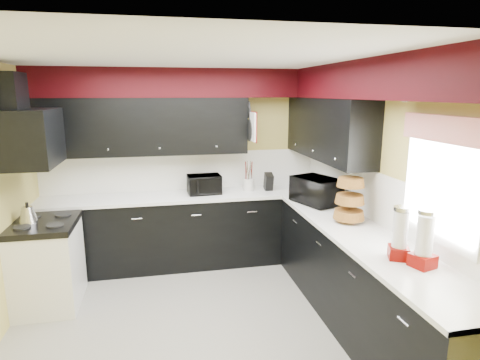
% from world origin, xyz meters
% --- Properties ---
extents(ground, '(3.60, 3.60, 0.00)m').
position_xyz_m(ground, '(0.00, 0.00, 0.00)').
color(ground, gray).
rests_on(ground, ground).
extents(wall_back, '(3.60, 0.06, 2.50)m').
position_xyz_m(wall_back, '(0.00, 1.80, 1.25)').
color(wall_back, '#E0C666').
rests_on(wall_back, ground).
extents(wall_right, '(0.06, 3.60, 2.50)m').
position_xyz_m(wall_right, '(1.80, 0.00, 1.25)').
color(wall_right, '#E0C666').
rests_on(wall_right, ground).
extents(ceiling, '(3.60, 3.60, 0.06)m').
position_xyz_m(ceiling, '(0.00, 0.00, 2.50)').
color(ceiling, white).
rests_on(ceiling, wall_back).
extents(cab_back, '(3.60, 0.60, 0.90)m').
position_xyz_m(cab_back, '(0.00, 1.50, 0.45)').
color(cab_back, black).
rests_on(cab_back, ground).
extents(cab_right, '(0.60, 3.00, 0.90)m').
position_xyz_m(cab_right, '(1.50, -0.30, 0.45)').
color(cab_right, black).
rests_on(cab_right, ground).
extents(counter_back, '(3.62, 0.64, 0.04)m').
position_xyz_m(counter_back, '(0.00, 1.50, 0.92)').
color(counter_back, white).
rests_on(counter_back, cab_back).
extents(counter_right, '(0.64, 3.02, 0.04)m').
position_xyz_m(counter_right, '(1.50, -0.30, 0.92)').
color(counter_right, white).
rests_on(counter_right, cab_right).
extents(splash_back, '(3.60, 0.02, 0.50)m').
position_xyz_m(splash_back, '(0.00, 1.79, 1.19)').
color(splash_back, white).
rests_on(splash_back, counter_back).
extents(splash_right, '(0.02, 3.60, 0.50)m').
position_xyz_m(splash_right, '(1.79, 0.00, 1.19)').
color(splash_right, white).
rests_on(splash_right, counter_right).
extents(upper_back, '(2.60, 0.35, 0.70)m').
position_xyz_m(upper_back, '(-0.50, 1.62, 1.80)').
color(upper_back, black).
rests_on(upper_back, wall_back).
extents(upper_right, '(0.35, 1.80, 0.70)m').
position_xyz_m(upper_right, '(1.62, 0.90, 1.80)').
color(upper_right, black).
rests_on(upper_right, wall_right).
extents(soffit_back, '(3.60, 0.36, 0.35)m').
position_xyz_m(soffit_back, '(0.00, 1.62, 2.33)').
color(soffit_back, black).
rests_on(soffit_back, wall_back).
extents(soffit_right, '(0.36, 3.24, 0.35)m').
position_xyz_m(soffit_right, '(1.62, -0.18, 2.33)').
color(soffit_right, black).
rests_on(soffit_right, wall_right).
extents(stove, '(0.60, 0.75, 0.86)m').
position_xyz_m(stove, '(-1.50, 0.75, 0.43)').
color(stove, white).
rests_on(stove, ground).
extents(cooktop, '(0.62, 0.77, 0.06)m').
position_xyz_m(cooktop, '(-1.50, 0.75, 0.89)').
color(cooktop, black).
rests_on(cooktop, stove).
extents(hood, '(0.50, 0.78, 0.55)m').
position_xyz_m(hood, '(-1.55, 0.75, 1.78)').
color(hood, black).
rests_on(hood, wall_left).
extents(hood_duct, '(0.24, 0.40, 0.40)m').
position_xyz_m(hood_duct, '(-1.68, 0.75, 2.20)').
color(hood_duct, black).
rests_on(hood_duct, wall_left).
extents(window, '(0.03, 0.86, 0.96)m').
position_xyz_m(window, '(1.79, -0.90, 1.55)').
color(window, white).
rests_on(window, wall_right).
extents(valance, '(0.04, 0.88, 0.20)m').
position_xyz_m(valance, '(1.73, -0.90, 1.95)').
color(valance, red).
rests_on(valance, wall_right).
extents(pan_top, '(0.03, 0.22, 0.40)m').
position_xyz_m(pan_top, '(0.82, 1.55, 2.00)').
color(pan_top, black).
rests_on(pan_top, upper_back).
extents(pan_mid, '(0.03, 0.28, 0.46)m').
position_xyz_m(pan_mid, '(0.82, 1.42, 1.75)').
color(pan_mid, black).
rests_on(pan_mid, upper_back).
extents(pan_low, '(0.03, 0.24, 0.42)m').
position_xyz_m(pan_low, '(0.82, 1.68, 1.72)').
color(pan_low, black).
rests_on(pan_low, upper_back).
extents(cut_board, '(0.03, 0.26, 0.35)m').
position_xyz_m(cut_board, '(0.83, 1.30, 1.80)').
color(cut_board, white).
rests_on(cut_board, upper_back).
extents(baskets, '(0.27, 0.27, 0.50)m').
position_xyz_m(baskets, '(1.52, 0.05, 1.18)').
color(baskets, brown).
rests_on(baskets, upper_right).
extents(deco_plate, '(0.03, 0.24, 0.24)m').
position_xyz_m(deco_plate, '(1.77, -0.35, 2.25)').
color(deco_plate, white).
rests_on(deco_plate, wall_right).
extents(toaster_oven, '(0.43, 0.37, 0.24)m').
position_xyz_m(toaster_oven, '(0.24, 1.50, 1.06)').
color(toaster_oven, black).
rests_on(toaster_oven, counter_back).
extents(microwave, '(0.54, 0.65, 0.31)m').
position_xyz_m(microwave, '(1.47, 0.77, 1.09)').
color(microwave, black).
rests_on(microwave, counter_right).
extents(utensil_crock, '(0.16, 0.16, 0.16)m').
position_xyz_m(utensil_crock, '(0.84, 1.55, 1.02)').
color(utensil_crock, silver).
rests_on(utensil_crock, counter_back).
extents(knife_block, '(0.11, 0.15, 0.22)m').
position_xyz_m(knife_block, '(1.10, 1.50, 1.05)').
color(knife_block, black).
rests_on(knife_block, counter_back).
extents(kettle, '(0.19, 0.19, 0.16)m').
position_xyz_m(kettle, '(-1.64, 0.77, 1.00)').
color(kettle, '#A4A4A8').
rests_on(kettle, cooktop).
extents(dispenser_a, '(0.19, 0.19, 0.40)m').
position_xyz_m(dispenser_a, '(1.48, -0.87, 1.14)').
color(dispenser_a, '#570101').
rests_on(dispenser_a, counter_right).
extents(dispenser_b, '(0.19, 0.19, 0.42)m').
position_xyz_m(dispenser_b, '(1.57, -1.04, 1.15)').
color(dispenser_b, maroon).
rests_on(dispenser_b, counter_right).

